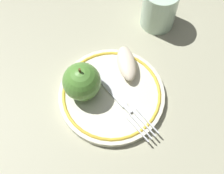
# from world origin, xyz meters

# --- Properties ---
(ground_plane) EXTENTS (2.00, 2.00, 0.00)m
(ground_plane) POSITION_xyz_m (0.00, 0.00, 0.00)
(ground_plane) COLOR #ABAA8B
(plate) EXTENTS (0.20, 0.20, 0.02)m
(plate) POSITION_xyz_m (-0.01, 0.00, 0.01)
(plate) COLOR silver
(plate) RESTS_ON ground_plane
(apple_red_whole) EXTENTS (0.07, 0.07, 0.08)m
(apple_red_whole) POSITION_xyz_m (-0.06, -0.02, 0.05)
(apple_red_whole) COLOR #548E37
(apple_red_whole) RESTS_ON plate
(apple_slice_front) EXTENTS (0.07, 0.08, 0.02)m
(apple_slice_front) POSITION_xyz_m (-0.01, 0.06, 0.03)
(apple_slice_front) COLOR beige
(apple_slice_front) RESTS_ON plate
(fork) EXTENTS (0.16, 0.10, 0.00)m
(fork) POSITION_xyz_m (0.01, -0.01, 0.02)
(fork) COLOR silver
(fork) RESTS_ON plate
(drinking_glass) EXTENTS (0.07, 0.07, 0.09)m
(drinking_glass) POSITION_xyz_m (0.01, 0.21, 0.05)
(drinking_glass) COLOR silver
(drinking_glass) RESTS_ON ground_plane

